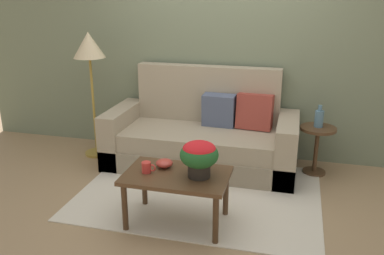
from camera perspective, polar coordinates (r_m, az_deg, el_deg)
name	(u,v)px	position (r m, az deg, el deg)	size (l,w,h in m)	color
ground_plane	(197,198)	(4.09, 0.72, -9.75)	(14.00, 14.00, 0.00)	#997A56
wall_back	(225,32)	(4.91, 4.54, 13.01)	(6.40, 0.12, 2.94)	slate
area_rug	(200,192)	(4.19, 1.11, -8.95)	(2.35, 1.73, 0.01)	beige
couch	(203,137)	(4.72, 1.58, -1.39)	(2.13, 0.91, 1.10)	gray
coffee_table	(177,181)	(3.52, -2.13, -7.36)	(0.88, 0.57, 0.47)	#442D1B
side_table	(317,142)	(4.68, 16.92, -1.89)	(0.39, 0.39, 0.54)	#4C331E
floor_lamp	(89,54)	(4.94, -14.03, 9.92)	(0.36, 0.36, 1.49)	olive
potted_plant	(199,155)	(3.37, 1.00, -3.86)	(0.32, 0.32, 0.31)	black
coffee_mug	(147,167)	(3.52, -6.29, -5.51)	(0.12, 0.08, 0.09)	red
snack_bowl	(164,163)	(3.60, -3.86, -4.95)	(0.15, 0.15, 0.07)	#B2382D
table_vase	(319,118)	(4.61, 17.20, 1.25)	(0.10, 0.10, 0.24)	slate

